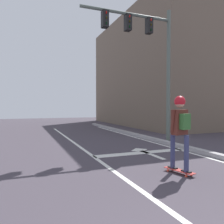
# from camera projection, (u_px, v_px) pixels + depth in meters

# --- Properties ---
(lane_line_center) EXTENTS (0.12, 20.00, 0.01)m
(lane_line_center) POSITION_uv_depth(u_px,v_px,m) (101.00, 162.00, 6.33)
(lane_line_center) COLOR silver
(lane_line_center) RESTS_ON ground
(lane_line_curbside) EXTENTS (0.12, 20.00, 0.01)m
(lane_line_curbside) POSITION_uv_depth(u_px,v_px,m) (192.00, 153.00, 7.52)
(lane_line_curbside) COLOR silver
(lane_line_curbside) RESTS_ON ground
(stop_bar) EXTENTS (3.35, 0.40, 0.01)m
(stop_bar) POSITION_uv_depth(u_px,v_px,m) (141.00, 153.00, 7.61)
(stop_bar) COLOR silver
(stop_bar) RESTS_ON ground
(lane_arrow_stem) EXTENTS (0.16, 1.40, 0.01)m
(lane_arrow_stem) POSITION_uv_depth(u_px,v_px,m) (152.00, 155.00, 7.29)
(lane_arrow_stem) COLOR silver
(lane_arrow_stem) RESTS_ON ground
(lane_arrow_head) EXTENTS (0.71, 0.71, 0.01)m
(lane_arrow_head) POSITION_uv_depth(u_px,v_px,m) (139.00, 150.00, 8.08)
(lane_arrow_head) COLOR silver
(lane_arrow_head) RESTS_ON ground
(curb_strip) EXTENTS (0.24, 24.00, 0.14)m
(curb_strip) POSITION_uv_depth(u_px,v_px,m) (198.00, 151.00, 7.61)
(curb_strip) COLOR #9C9799
(curb_strip) RESTS_ON ground
(skateboard) EXTENTS (0.36, 0.80, 0.09)m
(skateboard) POSITION_uv_depth(u_px,v_px,m) (179.00, 171.00, 5.26)
(skateboard) COLOR #B12D29
(skateboard) RESTS_ON ground
(skater) EXTENTS (0.47, 0.63, 1.73)m
(skater) POSITION_uv_depth(u_px,v_px,m) (180.00, 123.00, 5.22)
(skater) COLOR navy
(skater) RESTS_ON skateboard
(traffic_signal_mast) EXTENTS (3.97, 0.34, 5.68)m
(traffic_signal_mast) POSITION_uv_depth(u_px,v_px,m) (146.00, 46.00, 9.28)
(traffic_signal_mast) COLOR #556258
(traffic_signal_mast) RESTS_ON ground
(building_block) EXTENTS (8.28, 13.19, 8.84)m
(building_block) POSITION_uv_depth(u_px,v_px,m) (164.00, 73.00, 19.63)
(building_block) COLOR #6E5D4D
(building_block) RESTS_ON ground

